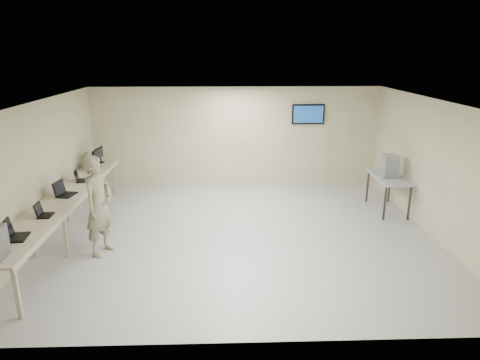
{
  "coord_description": "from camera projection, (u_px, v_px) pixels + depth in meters",
  "views": [
    {
      "loc": [
        -0.29,
        -8.33,
        3.75
      ],
      "look_at": [
        0.0,
        0.2,
        1.15
      ],
      "focal_mm": 32.0,
      "sensor_mm": 36.0,
      "label": 1
    }
  ],
  "objects": [
    {
      "name": "room",
      "position": [
        242.0,
        170.0,
        8.71
      ],
      "size": [
        8.01,
        7.01,
        2.81
      ],
      "color": "beige",
      "rests_on": "ground"
    },
    {
      "name": "workbench",
      "position": [
        65.0,
        200.0,
        8.71
      ],
      "size": [
        0.76,
        6.0,
        0.9
      ],
      "color": "#BAAE9A",
      "rests_on": "ground"
    },
    {
      "name": "laptop_0",
      "position": [
        13.0,
        234.0,
        6.73
      ],
      "size": [
        0.37,
        0.43,
        0.31
      ],
      "rotation": [
        0.0,
        0.0,
        0.13
      ],
      "color": "black",
      "rests_on": "workbench"
    },
    {
      "name": "laptop_1",
      "position": [
        42.0,
        213.0,
        7.64
      ],
      "size": [
        0.28,
        0.33,
        0.25
      ],
      "rotation": [
        0.0,
        0.0,
        0.05
      ],
      "color": "black",
      "rests_on": "workbench"
    },
    {
      "name": "laptop_2",
      "position": [
        64.0,
        192.0,
        8.72
      ],
      "size": [
        0.4,
        0.44,
        0.31
      ],
      "rotation": [
        0.0,
        0.0,
        -0.21
      ],
      "color": "black",
      "rests_on": "workbench"
    },
    {
      "name": "laptop_3",
      "position": [
        80.0,
        178.0,
        9.68
      ],
      "size": [
        0.32,
        0.37,
        0.26
      ],
      "rotation": [
        0.0,
        0.0,
        0.18
      ],
      "color": "black",
      "rests_on": "workbench"
    },
    {
      "name": "laptop_4",
      "position": [
        91.0,
        167.0,
        10.58
      ],
      "size": [
        0.35,
        0.38,
        0.25
      ],
      "rotation": [
        0.0,
        0.0,
        -0.34
      ],
      "color": "black",
      "rests_on": "workbench"
    },
    {
      "name": "monitor_near",
      "position": [
        96.0,
        156.0,
        10.86
      ],
      "size": [
        0.2,
        0.44,
        0.43
      ],
      "color": "black",
      "rests_on": "workbench"
    },
    {
      "name": "monitor_far",
      "position": [
        100.0,
        153.0,
        11.22
      ],
      "size": [
        0.19,
        0.42,
        0.41
      ],
      "color": "black",
      "rests_on": "workbench"
    },
    {
      "name": "soldier",
      "position": [
        99.0,
        206.0,
        7.98
      ],
      "size": [
        0.66,
        0.81,
        1.93
      ],
      "primitive_type": "imported",
      "rotation": [
        0.0,
        0.0,
        1.25
      ],
      "color": "#656651",
      "rests_on": "ground"
    },
    {
      "name": "side_table",
      "position": [
        389.0,
        180.0,
        10.21
      ],
      "size": [
        0.67,
        1.43,
        0.86
      ],
      "color": "#9EA1A7",
      "rests_on": "ground"
    },
    {
      "name": "storage_bins",
      "position": [
        389.0,
        166.0,
        10.11
      ],
      "size": [
        0.34,
        0.37,
        0.53
      ],
      "color": "#8F94A0",
      "rests_on": "side_table"
    }
  ]
}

